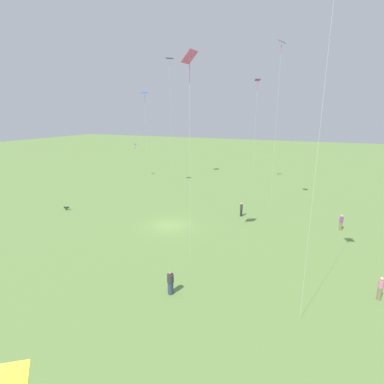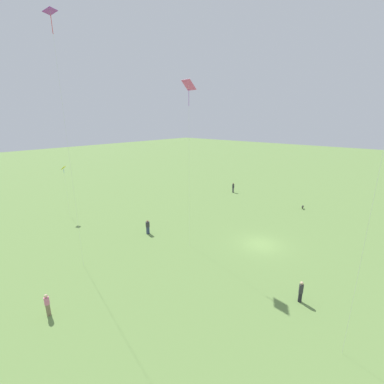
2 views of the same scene
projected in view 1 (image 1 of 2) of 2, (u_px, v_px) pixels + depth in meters
The scene contains 12 objects.
ground_plane at pixel (169, 226), 34.29m from camera, with size 240.00×240.00×0.00m, color #6B8E47.
person_0 at pixel (380, 288), 20.44m from camera, with size 0.37×0.37×1.73m.
person_1 at pixel (170, 283), 21.12m from camera, with size 0.64×0.64×1.77m.
person_2 at pixel (341, 222), 32.78m from camera, with size 0.45×0.45×1.76m.
person_4 at pixel (241, 209), 37.19m from camera, with size 0.41×0.41×1.76m.
kite_0 at pixel (145, 98), 47.47m from camera, with size 1.12×1.14×15.80m.
kite_1 at pixel (281, 53), 34.48m from camera, with size 1.04×0.96×20.64m.
kite_2 at pixel (135, 146), 58.93m from camera, with size 0.70×0.69×6.69m.
kite_7 at pixel (190, 65), 22.79m from camera, with size 1.31×1.02×17.06m.
kite_8 at pixel (257, 86), 49.51m from camera, with size 1.18×1.19×17.97m.
kite_9 at pixel (170, 63), 51.89m from camera, with size 1.79×1.79×21.90m.
dog_0 at pixel (67, 208), 39.70m from camera, with size 0.38×0.72×0.51m.
Camera 1 is at (28.36, 15.44, 12.44)m, focal length 28.00 mm.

